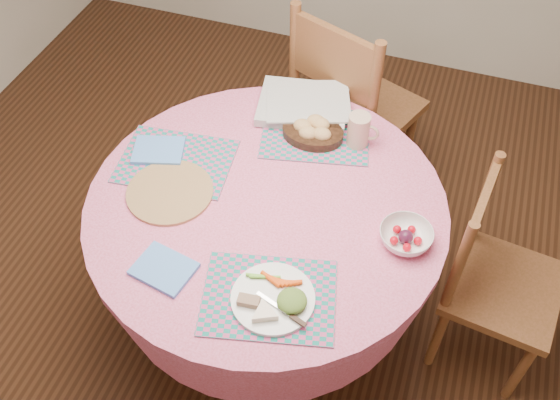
{
  "coord_description": "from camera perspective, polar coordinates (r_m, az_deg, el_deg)",
  "views": [
    {
      "loc": [
        0.49,
        -1.29,
        2.36
      ],
      "look_at": [
        0.05,
        0.0,
        0.78
      ],
      "focal_mm": 40.0,
      "sensor_mm": 36.0,
      "label": 1
    }
  ],
  "objects": [
    {
      "name": "ground",
      "position": [
        2.73,
        -1.01,
        -10.52
      ],
      "size": [
        4.0,
        4.0,
        0.0
      ],
      "primitive_type": "plane",
      "color": "#331C0F",
      "rests_on": "ground"
    },
    {
      "name": "wicker_trivet",
      "position": [
        2.18,
        -10.03,
        0.74
      ],
      "size": [
        0.3,
        0.3,
        0.01
      ],
      "primitive_type": "cylinder",
      "color": "brown",
      "rests_on": "dining_table"
    },
    {
      "name": "fruit_bowl",
      "position": [
        2.03,
        11.42,
        -3.32
      ],
      "size": [
        0.21,
        0.21,
        0.05
      ],
      "rotation": [
        0.0,
        0.0,
        0.24
      ],
      "color": "white",
      "rests_on": "dining_table"
    },
    {
      "name": "latte_mug",
      "position": [
        2.28,
        7.25,
        6.34
      ],
      "size": [
        0.12,
        0.08,
        0.13
      ],
      "color": "#CDA88D",
      "rests_on": "placemat_back"
    },
    {
      "name": "bread_bowl",
      "position": [
        2.32,
        3.05,
        6.4
      ],
      "size": [
        0.23,
        0.23,
        0.08
      ],
      "color": "black",
      "rests_on": "placemat_back"
    },
    {
      "name": "placemat_front",
      "position": [
        1.89,
        -1.01,
        -8.88
      ],
      "size": [
        0.46,
        0.39,
        0.01
      ],
      "primitive_type": "cube",
      "rotation": [
        0.0,
        0.0,
        0.24
      ],
      "color": "#178276",
      "rests_on": "dining_table"
    },
    {
      "name": "chair_back",
      "position": [
        2.81,
        6.37,
        8.55
      ],
      "size": [
        0.62,
        0.61,
        1.05
      ],
      "rotation": [
        0.0,
        0.0,
        2.76
      ],
      "color": "brown",
      "rests_on": "ground"
    },
    {
      "name": "placemat_left",
      "position": [
        2.28,
        -9.48,
        3.52
      ],
      "size": [
        0.43,
        0.34,
        0.01
      ],
      "primitive_type": "cube",
      "rotation": [
        0.0,
        0.0,
        0.11
      ],
      "color": "#178276",
      "rests_on": "dining_table"
    },
    {
      "name": "placemat_back",
      "position": [
        2.35,
        3.25,
        6.02
      ],
      "size": [
        0.46,
        0.38,
        0.01
      ],
      "primitive_type": "cube",
      "rotation": [
        0.0,
        0.0,
        0.22
      ],
      "color": "#178276",
      "rests_on": "dining_table"
    },
    {
      "name": "dining_table",
      "position": [
        2.27,
        -1.2,
        -3.4
      ],
      "size": [
        1.24,
        1.24,
        0.75
      ],
      "color": "pink",
      "rests_on": "ground"
    },
    {
      "name": "dinner_plate",
      "position": [
        1.87,
        -0.49,
        -9.05
      ],
      "size": [
        0.25,
        0.25,
        0.05
      ],
      "rotation": [
        0.0,
        0.0,
        0.11
      ],
      "color": "white",
      "rests_on": "placemat_front"
    },
    {
      "name": "newspaper_stack",
      "position": [
        2.45,
        2.2,
        8.76
      ],
      "size": [
        0.4,
        0.34,
        0.04
      ],
      "rotation": [
        0.0,
        0.0,
        0.18
      ],
      "color": "silver",
      "rests_on": "dining_table"
    },
    {
      "name": "napkin_near",
      "position": [
        1.98,
        -10.57,
        -6.22
      ],
      "size": [
        0.2,
        0.17,
        0.01
      ],
      "primitive_type": "cube",
      "rotation": [
        0.0,
        0.0,
        -0.19
      ],
      "color": "#5990E5",
      "rests_on": "dining_table"
    },
    {
      "name": "chair_right",
      "position": [
        2.41,
        18.91,
        -6.65
      ],
      "size": [
        0.44,
        0.46,
        0.88
      ],
      "rotation": [
        0.0,
        0.0,
        1.44
      ],
      "color": "brown",
      "rests_on": "ground"
    },
    {
      "name": "napkin_far",
      "position": [
        2.32,
        -11.04,
        4.48
      ],
      "size": [
        0.21,
        0.19,
        0.01
      ],
      "primitive_type": "cube",
      "rotation": [
        0.0,
        0.0,
        0.29
      ],
      "color": "#5990E5",
      "rests_on": "placemat_left"
    }
  ]
}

